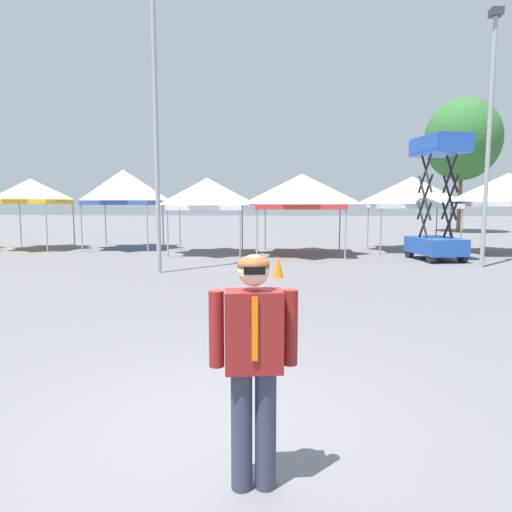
# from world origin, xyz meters

# --- Properties ---
(ground_plane) EXTENTS (140.00, 140.00, 0.00)m
(ground_plane) POSITION_xyz_m (0.00, 0.00, 0.00)
(ground_plane) COLOR slate
(canopy_tent_far_left) EXTENTS (2.86, 2.86, 3.21)m
(canopy_tent_far_left) POSITION_xyz_m (-10.89, 16.12, 2.64)
(canopy_tent_far_left) COLOR #9E9EA3
(canopy_tent_far_left) RESTS_ON ground
(canopy_tent_far_right) EXTENTS (3.11, 3.11, 3.63)m
(canopy_tent_far_right) POSITION_xyz_m (-6.76, 16.64, 2.83)
(canopy_tent_far_right) COLOR #9E9EA3
(canopy_tent_far_right) RESTS_ON ground
(canopy_tent_behind_center) EXTENTS (3.14, 3.14, 3.15)m
(canopy_tent_behind_center) POSITION_xyz_m (-2.58, 14.84, 2.49)
(canopy_tent_behind_center) COLOR #9E9EA3
(canopy_tent_behind_center) RESTS_ON ground
(canopy_tent_behind_left) EXTENTS (3.65, 3.65, 3.30)m
(canopy_tent_behind_left) POSITION_xyz_m (1.32, 14.85, 2.59)
(canopy_tent_behind_left) COLOR #9E9EA3
(canopy_tent_behind_left) RESTS_ON ground
(canopy_tent_center) EXTENTS (3.41, 3.41, 3.27)m
(canopy_tent_center) POSITION_xyz_m (6.22, 16.75, 2.58)
(canopy_tent_center) COLOR #9E9EA3
(canopy_tent_center) RESTS_ON ground
(canopy_tent_behind_right) EXTENTS (3.59, 3.59, 3.35)m
(canopy_tent_behind_right) POSITION_xyz_m (9.86, 15.76, 2.67)
(canopy_tent_behind_right) COLOR #9E9EA3
(canopy_tent_behind_right) RESTS_ON ground
(scissor_lift) EXTENTS (1.81, 2.52, 4.53)m
(scissor_lift) POSITION_xyz_m (6.26, 13.36, 1.34)
(scissor_lift) COLOR black
(scissor_lift) RESTS_ON ground
(person_foreground) EXTENTS (0.64, 0.30, 1.78)m
(person_foreground) POSITION_xyz_m (0.52, -0.88, 1.03)
(person_foreground) COLOR #33384C
(person_foreground) RESTS_ON ground
(light_pole_near_lift) EXTENTS (0.36, 0.36, 8.20)m
(light_pole_near_lift) POSITION_xyz_m (7.24, 11.56, 4.66)
(light_pole_near_lift) COLOR #9E9EA3
(light_pole_near_lift) RESTS_ON ground
(light_pole_opposite_side) EXTENTS (0.36, 0.36, 9.21)m
(light_pole_opposite_side) POSITION_xyz_m (-3.17, 9.59, 5.18)
(light_pole_opposite_side) COLOR #9E9EA3
(light_pole_opposite_side) RESTS_ON ground
(tree_behind_tents_right) EXTENTS (5.20, 5.20, 9.42)m
(tree_behind_tents_right) POSITION_xyz_m (13.01, 29.89, 6.55)
(tree_behind_tents_right) COLOR brown
(tree_behind_tents_right) RESTS_ON ground
(traffic_cone_lot_center) EXTENTS (0.32, 0.32, 0.63)m
(traffic_cone_lot_center) POSITION_xyz_m (0.49, 8.93, 0.32)
(traffic_cone_lot_center) COLOR orange
(traffic_cone_lot_center) RESTS_ON ground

